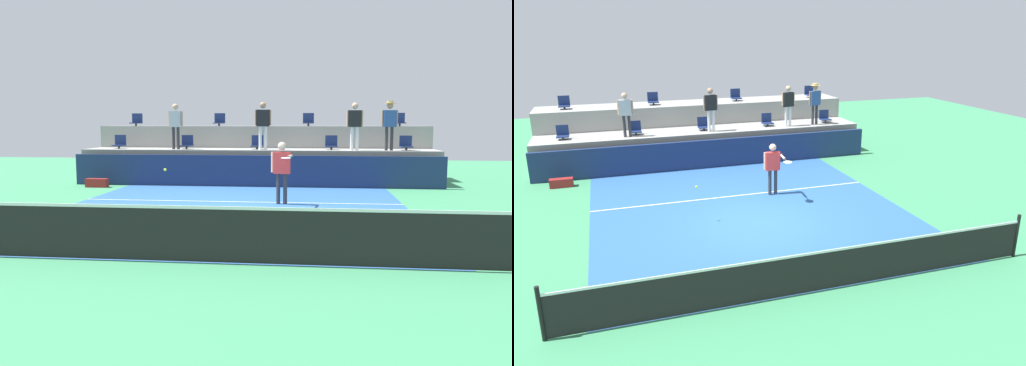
{
  "view_description": "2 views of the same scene",
  "coord_description": "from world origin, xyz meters",
  "views": [
    {
      "loc": [
        2.06,
        -11.86,
        2.21
      ],
      "look_at": [
        0.77,
        -0.35,
        0.87
      ],
      "focal_mm": 36.24,
      "sensor_mm": 36.0,
      "label": 1
    },
    {
      "loc": [
        -3.82,
        -12.34,
        5.32
      ],
      "look_at": [
        0.22,
        -0.43,
        1.28
      ],
      "focal_mm": 34.65,
      "sensor_mm": 36.0,
      "label": 2
    }
  ],
  "objects": [
    {
      "name": "stadium_chair_lower_far_right",
      "position": [
        5.35,
        7.23,
        1.46
      ],
      "size": [
        0.44,
        0.4,
        0.52
      ],
      "color": "#2D2D33",
      "rests_on": "seating_tier_lower"
    },
    {
      "name": "stadium_chair_upper_left",
      "position": [
        -1.79,
        9.03,
        2.31
      ],
      "size": [
        0.44,
        0.4,
        0.52
      ],
      "color": "#2D2D33",
      "rests_on": "seating_tier_upper"
    },
    {
      "name": "spectator_in_white",
      "position": [
        3.49,
        6.85,
        2.27
      ],
      "size": [
        0.59,
        0.25,
        1.69
      ],
      "color": "white",
      "rests_on": "seating_tier_lower"
    },
    {
      "name": "spectator_in_grey",
      "position": [
        -3.03,
        6.85,
        2.26
      ],
      "size": [
        0.59,
        0.25,
        1.67
      ],
      "color": "#2D2D33",
      "rests_on": "seating_tier_lower"
    },
    {
      "name": "court_service_line",
      "position": [
        0.0,
        2.4,
        0.01
      ],
      "size": [
        9.0,
        0.06,
        0.0
      ],
      "primitive_type": "cube",
      "color": "white",
      "rests_on": "ground_plane"
    },
    {
      "name": "spectator_with_hat",
      "position": [
        4.7,
        6.85,
        2.32
      ],
      "size": [
        0.59,
        0.46,
        1.74
      ],
      "color": "#2D2D33",
      "rests_on": "seating_tier_lower"
    },
    {
      "name": "stadium_chair_upper_right",
      "position": [
        1.82,
        9.03,
        2.31
      ],
      "size": [
        0.44,
        0.4,
        0.52
      ],
      "color": "#2D2D33",
      "rests_on": "seating_tier_upper"
    },
    {
      "name": "stadium_chair_lower_far_left",
      "position": [
        -5.34,
        7.23,
        1.46
      ],
      "size": [
        0.44,
        0.4,
        0.52
      ],
      "color": "#2D2D33",
      "rests_on": "seating_tier_lower"
    },
    {
      "name": "court_inner_paint",
      "position": [
        0.0,
        1.0,
        0.0
      ],
      "size": [
        9.0,
        10.0,
        0.01
      ],
      "primitive_type": "cube",
      "color": "#285693",
      "rests_on": "ground_plane"
    },
    {
      "name": "spectator_leaning_on_rail",
      "position": [
        0.21,
        6.85,
        2.29
      ],
      "size": [
        0.6,
        0.26,
        1.72
      ],
      "color": "white",
      "rests_on": "seating_tier_lower"
    },
    {
      "name": "seating_tier_upper",
      "position": [
        0.0,
        9.1,
        1.05
      ],
      "size": [
        13.0,
        1.8,
        2.1
      ],
      "primitive_type": "cube",
      "color": "gray",
      "rests_on": "ground_plane"
    },
    {
      "name": "sponsor_backboard",
      "position": [
        0.0,
        6.0,
        0.55
      ],
      "size": [
        13.0,
        0.16,
        1.1
      ],
      "primitive_type": "cube",
      "color": "navy",
      "rests_on": "ground_plane"
    },
    {
      "name": "stadium_chair_lower_right",
      "position": [
        2.69,
        7.23,
        1.46
      ],
      "size": [
        0.44,
        0.4,
        0.52
      ],
      "color": "#2D2D33",
      "rests_on": "seating_tier_lower"
    },
    {
      "name": "ground_plane",
      "position": [
        0.0,
        0.0,
        0.0
      ],
      "size": [
        40.0,
        40.0,
        0.0
      ],
      "primitive_type": "plane",
      "color": "#388456"
    },
    {
      "name": "stadium_chair_lower_center",
      "position": [
        -0.04,
        7.23,
        1.46
      ],
      "size": [
        0.44,
        0.4,
        0.52
      ],
      "color": "#2D2D33",
      "rests_on": "seating_tier_lower"
    },
    {
      "name": "stadium_chair_upper_far_right",
      "position": [
        5.38,
        9.03,
        2.31
      ],
      "size": [
        0.44,
        0.4,
        0.52
      ],
      "color": "#2D2D33",
      "rests_on": "seating_tier_upper"
    },
    {
      "name": "tennis_player",
      "position": [
        1.2,
        2.13,
        1.05
      ],
      "size": [
        0.61,
        1.23,
        1.71
      ],
      "color": "#2D2D33",
      "rests_on": "ground_plane"
    },
    {
      "name": "tennis_ball",
      "position": [
        -1.6,
        0.52,
        1.07
      ],
      "size": [
        0.07,
        0.07,
        0.07
      ],
      "color": "#CCE033"
    },
    {
      "name": "stadium_chair_lower_left",
      "position": [
        -2.71,
        7.23,
        1.46
      ],
      "size": [
        0.44,
        0.4,
        0.52
      ],
      "color": "#2D2D33",
      "rests_on": "seating_tier_lower"
    },
    {
      "name": "stadium_chair_upper_far_left",
      "position": [
        -5.28,
        9.03,
        2.31
      ],
      "size": [
        0.44,
        0.4,
        0.52
      ],
      "color": "#2D2D33",
      "rests_on": "seating_tier_upper"
    },
    {
      "name": "seating_tier_lower",
      "position": [
        0.0,
        7.3,
        0.62
      ],
      "size": [
        13.0,
        1.8,
        1.25
      ],
      "primitive_type": "cube",
      "color": "gray",
      "rests_on": "ground_plane"
    },
    {
      "name": "equipment_bag",
      "position": [
        -5.43,
        5.23,
        0.15
      ],
      "size": [
        0.76,
        0.28,
        0.3
      ],
      "primitive_type": "cube",
      "color": "maroon",
      "rests_on": "ground_plane"
    },
    {
      "name": "tennis_net",
      "position": [
        0.0,
        -4.0,
        0.5
      ],
      "size": [
        10.48,
        0.08,
        1.07
      ],
      "color": "black",
      "rests_on": "ground_plane"
    }
  ]
}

